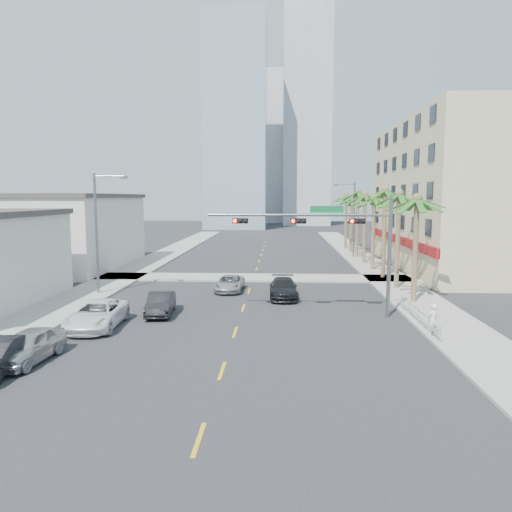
{
  "coord_description": "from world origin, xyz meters",
  "views": [
    {
      "loc": [
        2.44,
        -22.19,
        7.29
      ],
      "look_at": [
        0.86,
        9.66,
        3.5
      ],
      "focal_mm": 35.0,
      "sensor_mm": 36.0,
      "label": 1
    }
  ],
  "objects_px": {
    "car_parked_near": "(28,346)",
    "car_lane_left": "(161,304)",
    "car_lane_center": "(230,283)",
    "pedestrian": "(433,320)",
    "traffic_signal_mast": "(336,234)",
    "car_lane_right": "(283,288)",
    "car_parked_far": "(97,315)"
  },
  "relations": [
    {
      "from": "car_parked_near",
      "to": "car_lane_left",
      "type": "distance_m",
      "value": 9.92
    },
    {
      "from": "car_lane_center",
      "to": "pedestrian",
      "type": "height_order",
      "value": "pedestrian"
    },
    {
      "from": "traffic_signal_mast",
      "to": "car_lane_right",
      "type": "bearing_deg",
      "value": 119.84
    },
    {
      "from": "car_lane_right",
      "to": "traffic_signal_mast",
      "type": "bearing_deg",
      "value": -61.45
    },
    {
      "from": "traffic_signal_mast",
      "to": "pedestrian",
      "type": "xyz_separation_m",
      "value": [
        4.52,
        -4.64,
        -4.07
      ]
    },
    {
      "from": "car_lane_left",
      "to": "pedestrian",
      "type": "bearing_deg",
      "value": -22.54
    },
    {
      "from": "car_parked_near",
      "to": "car_lane_center",
      "type": "distance_m",
      "value": 18.59
    },
    {
      "from": "car_lane_left",
      "to": "car_lane_center",
      "type": "xyz_separation_m",
      "value": [
        3.5,
        7.93,
        -0.09
      ]
    },
    {
      "from": "car_lane_left",
      "to": "pedestrian",
      "type": "relative_size",
      "value": 2.51
    },
    {
      "from": "car_parked_far",
      "to": "car_lane_center",
      "type": "relative_size",
      "value": 1.24
    },
    {
      "from": "car_parked_far",
      "to": "car_lane_left",
      "type": "relative_size",
      "value": 1.29
    },
    {
      "from": "car_parked_near",
      "to": "pedestrian",
      "type": "relative_size",
      "value": 2.55
    },
    {
      "from": "car_lane_center",
      "to": "pedestrian",
      "type": "relative_size",
      "value": 2.61
    },
    {
      "from": "car_parked_near",
      "to": "car_lane_left",
      "type": "xyz_separation_m",
      "value": [
        3.7,
        9.21,
        -0.04
      ]
    },
    {
      "from": "traffic_signal_mast",
      "to": "car_parked_near",
      "type": "distance_m",
      "value": 17.73
    },
    {
      "from": "car_lane_left",
      "to": "car_parked_far",
      "type": "bearing_deg",
      "value": -136.18
    },
    {
      "from": "car_parked_far",
      "to": "car_lane_center",
      "type": "bearing_deg",
      "value": 58.37
    },
    {
      "from": "traffic_signal_mast",
      "to": "car_lane_center",
      "type": "bearing_deg",
      "value": 132.75
    },
    {
      "from": "car_lane_center",
      "to": "car_lane_right",
      "type": "xyz_separation_m",
      "value": [
        4.16,
        -2.44,
        0.1
      ]
    },
    {
      "from": "traffic_signal_mast",
      "to": "car_lane_right",
      "type": "xyz_separation_m",
      "value": [
        -3.12,
        5.44,
        -4.35
      ]
    },
    {
      "from": "car_lane_left",
      "to": "car_lane_center",
      "type": "height_order",
      "value": "car_lane_left"
    },
    {
      "from": "car_lane_right",
      "to": "pedestrian",
      "type": "xyz_separation_m",
      "value": [
        7.64,
        -10.09,
        0.28
      ]
    },
    {
      "from": "car_lane_right",
      "to": "pedestrian",
      "type": "relative_size",
      "value": 2.91
    },
    {
      "from": "car_parked_far",
      "to": "car_lane_right",
      "type": "relative_size",
      "value": 1.11
    },
    {
      "from": "car_lane_center",
      "to": "car_parked_near",
      "type": "bearing_deg",
      "value": -110.99
    },
    {
      "from": "car_parked_near",
      "to": "car_parked_far",
      "type": "height_order",
      "value": "car_parked_far"
    },
    {
      "from": "car_lane_center",
      "to": "pedestrian",
      "type": "xyz_separation_m",
      "value": [
        11.8,
        -12.52,
        0.38
      ]
    },
    {
      "from": "car_lane_left",
      "to": "car_lane_right",
      "type": "relative_size",
      "value": 0.86
    },
    {
      "from": "car_lane_left",
      "to": "car_lane_center",
      "type": "bearing_deg",
      "value": 60.35
    },
    {
      "from": "pedestrian",
      "to": "car_lane_center",
      "type": "bearing_deg",
      "value": -72.51
    },
    {
      "from": "traffic_signal_mast",
      "to": "pedestrian",
      "type": "bearing_deg",
      "value": -45.8
    },
    {
      "from": "traffic_signal_mast",
      "to": "car_parked_near",
      "type": "xyz_separation_m",
      "value": [
        -14.48,
        -9.26,
        -4.33
      ]
    }
  ]
}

